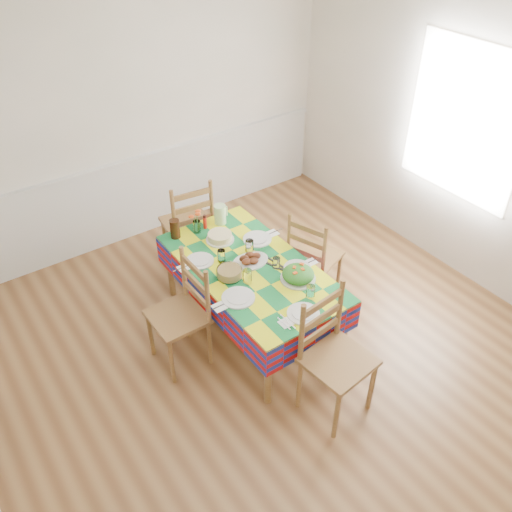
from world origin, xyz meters
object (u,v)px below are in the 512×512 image
at_px(chair_left, 182,314).
at_px(dining_table, 251,273).
at_px(chair_right, 313,258).
at_px(green_pitcher, 220,214).
at_px(chair_near, 334,357).
at_px(meat_platter, 250,260).
at_px(tea_pitcher, 175,229).
at_px(chair_far, 189,225).

bearing_deg(chair_left, dining_table, 89.90).
xyz_separation_m(dining_table, chair_right, (0.68, -0.01, -0.12)).
bearing_deg(green_pitcher, chair_near, -94.80).
height_order(meat_platter, tea_pitcher, tea_pitcher).
bearing_deg(chair_far, tea_pitcher, 53.42).
bearing_deg(tea_pitcher, chair_near, -80.44).
distance_m(tea_pitcher, chair_left, 0.87).
relative_size(meat_platter, chair_left, 0.33).
distance_m(dining_table, chair_near, 1.06).
xyz_separation_m(meat_platter, green_pitcher, (0.11, 0.65, 0.07)).
height_order(dining_table, green_pitcher, green_pitcher).
bearing_deg(meat_platter, green_pitcher, 80.08).
distance_m(dining_table, tea_pitcher, 0.82).
xyz_separation_m(green_pitcher, chair_right, (0.53, -0.72, -0.29)).
xyz_separation_m(dining_table, chair_left, (-0.67, 0.00, -0.11)).
bearing_deg(dining_table, chair_left, 179.99).
relative_size(chair_left, chair_right, 1.03).
height_order(green_pitcher, tea_pitcher, green_pitcher).
xyz_separation_m(dining_table, meat_platter, (0.03, 0.05, 0.10)).
bearing_deg(tea_pitcher, chair_left, -115.99).
height_order(dining_table, tea_pitcher, tea_pitcher).
distance_m(meat_platter, chair_far, 1.03).
bearing_deg(dining_table, meat_platter, 61.42).
relative_size(tea_pitcher, chair_right, 0.19).
xyz_separation_m(tea_pitcher, chair_left, (-0.36, -0.74, -0.27)).
bearing_deg(chair_left, chair_far, 147.86).
height_order(tea_pitcher, chair_far, chair_far).
bearing_deg(meat_platter, chair_far, 91.96).
xyz_separation_m(dining_table, tea_pitcher, (-0.31, 0.74, 0.16)).
relative_size(dining_table, chair_near, 1.63).
bearing_deg(chair_right, dining_table, 69.29).
bearing_deg(chair_right, meat_platter, 64.55).
bearing_deg(green_pitcher, dining_table, -101.47).
bearing_deg(chair_far, dining_table, 97.16).
bearing_deg(meat_platter, chair_left, -175.67).
bearing_deg(chair_far, chair_near, 96.87).
height_order(chair_far, chair_right, chair_far).
height_order(meat_platter, chair_right, chair_right).
distance_m(chair_far, chair_right, 1.28).
relative_size(dining_table, chair_far, 1.68).
height_order(dining_table, chair_far, chair_far).
xyz_separation_m(chair_far, chair_right, (0.68, -1.08, -0.03)).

